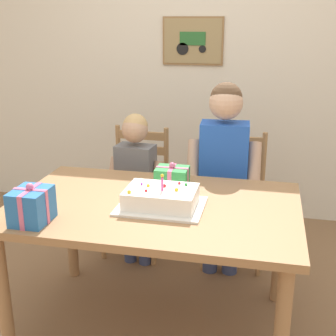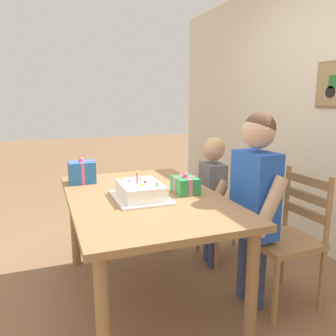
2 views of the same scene
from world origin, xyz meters
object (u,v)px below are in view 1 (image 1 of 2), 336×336
at_px(birthday_cake, 161,198).
at_px(chair_right, 234,198).
at_px(child_younger, 136,176).
at_px(gift_box_beside_cake, 172,177).
at_px(chair_left, 137,190).
at_px(child_older, 224,162).
at_px(dining_table, 154,219).
at_px(gift_box_red_large, 32,206).

height_order(birthday_cake, chair_right, birthday_cake).
bearing_deg(child_younger, birthday_cake, -63.92).
bearing_deg(chair_right, gift_box_beside_cake, -117.71).
bearing_deg(child_younger, chair_right, 19.18).
relative_size(chair_left, child_older, 0.70).
bearing_deg(child_younger, dining_table, -65.96).
height_order(dining_table, birthday_cake, birthday_cake).
relative_size(child_older, child_younger, 1.20).
height_order(gift_box_red_large, chair_left, gift_box_red_large).
relative_size(gift_box_red_large, child_younger, 0.18).
bearing_deg(chair_left, child_younger, -74.41).
bearing_deg(gift_box_beside_cake, child_younger, 130.97).
bearing_deg(chair_left, chair_right, -0.00).
xyz_separation_m(dining_table, child_younger, (-0.30, 0.67, -0.00)).
bearing_deg(chair_left, dining_table, -68.04).
xyz_separation_m(birthday_cake, gift_box_red_large, (-0.56, -0.31, 0.03)).
distance_m(gift_box_red_large, child_older, 1.30).
distance_m(gift_box_beside_cake, child_younger, 0.53).
relative_size(chair_right, child_younger, 0.84).
bearing_deg(gift_box_red_large, child_younger, 78.26).
xyz_separation_m(gift_box_beside_cake, child_younger, (-0.34, 0.39, -0.15)).
distance_m(chair_left, child_younger, 0.31).
xyz_separation_m(dining_table, birthday_cake, (0.05, -0.04, 0.14)).
xyz_separation_m(dining_table, chair_left, (-0.36, 0.90, -0.20)).
distance_m(dining_table, child_younger, 0.73).
distance_m(chair_right, child_older, 0.41).
xyz_separation_m(chair_right, child_older, (-0.07, -0.23, 0.33)).
xyz_separation_m(gift_box_beside_cake, chair_right, (0.32, 0.62, -0.35)).
xyz_separation_m(chair_right, child_younger, (-0.66, -0.23, 0.20)).
distance_m(birthday_cake, child_older, 0.75).
relative_size(birthday_cake, child_older, 0.33).
relative_size(dining_table, child_younger, 1.39).
distance_m(gift_box_beside_cake, child_older, 0.47).
height_order(birthday_cake, chair_left, birthday_cake).
bearing_deg(gift_box_red_large, chair_right, 55.03).
height_order(dining_table, child_younger, child_younger).
height_order(dining_table, child_older, child_older).
distance_m(birthday_cake, gift_box_red_large, 0.64).
height_order(chair_left, chair_right, same).
height_order(dining_table, gift_box_beside_cake, gift_box_beside_cake).
relative_size(dining_table, birthday_cake, 3.45).
xyz_separation_m(gift_box_red_large, gift_box_beside_cake, (0.55, 0.63, -0.03)).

